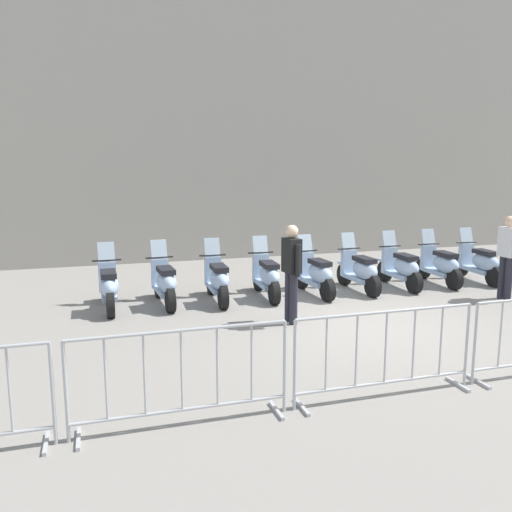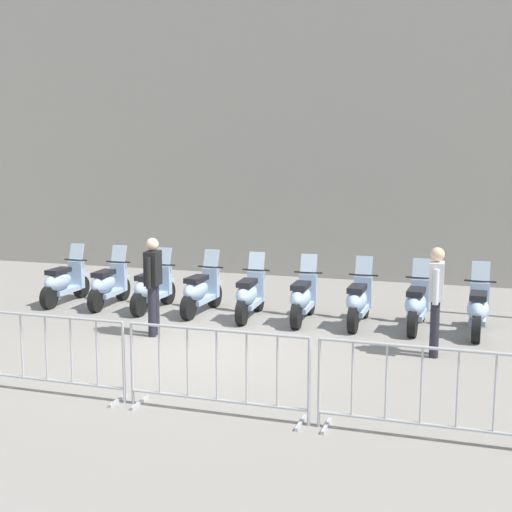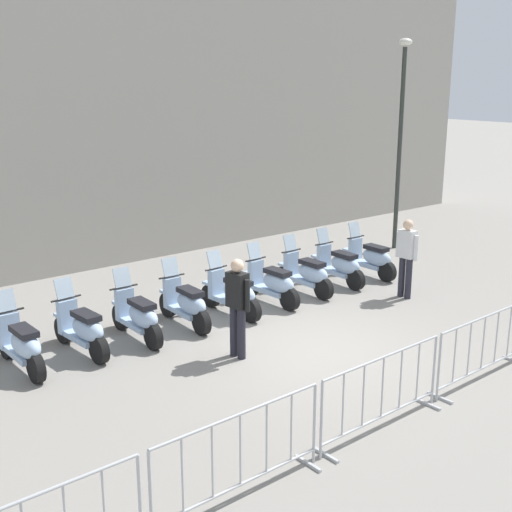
{
  "view_description": "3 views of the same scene",
  "coord_description": "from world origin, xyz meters",
  "px_view_note": "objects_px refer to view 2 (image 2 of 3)",
  "views": [
    {
      "loc": [
        -3.21,
        -8.26,
        2.72
      ],
      "look_at": [
        -1.58,
        2.43,
        0.85
      ],
      "focal_mm": 36.58,
      "sensor_mm": 36.0,
      "label": 1
    },
    {
      "loc": [
        5.43,
        -9.15,
        3.07
      ],
      "look_at": [
        -0.0,
        1.89,
        1.3
      ],
      "focal_mm": 47.03,
      "sensor_mm": 36.0,
      "label": 2
    },
    {
      "loc": [
        -6.4,
        -8.64,
        4.53
      ],
      "look_at": [
        0.56,
        2.8,
        0.99
      ],
      "focal_mm": 46.0,
      "sensor_mm": 36.0,
      "label": 3
    }
  ],
  "objects_px": {
    "motorcycle_2": "(152,289)",
    "motorcycle_7": "(417,306)",
    "officer_mid_plaza": "(436,295)",
    "motorcycle_0": "(63,283)",
    "motorcycle_6": "(358,302)",
    "motorcycle_4": "(249,296)",
    "motorcycle_8": "(478,310)",
    "motorcycle_5": "(303,299)",
    "motorcycle_3": "(200,292)",
    "barrier_segment_4": "(421,393)",
    "motorcycle_1": "(108,285)",
    "officer_near_row_end": "(153,280)",
    "barrier_segment_3": "(217,372)",
    "barrier_segment_2": "(46,355)"
  },
  "relations": [
    {
      "from": "motorcycle_7",
      "to": "barrier_segment_3",
      "type": "relative_size",
      "value": 0.75
    },
    {
      "from": "motorcycle_1",
      "to": "officer_near_row_end",
      "type": "bearing_deg",
      "value": -34.23
    },
    {
      "from": "motorcycle_2",
      "to": "motorcycle_4",
      "type": "distance_m",
      "value": 2.12
    },
    {
      "from": "barrier_segment_3",
      "to": "motorcycle_3",
      "type": "bearing_deg",
      "value": 123.03
    },
    {
      "from": "motorcycle_0",
      "to": "motorcycle_6",
      "type": "distance_m",
      "value": 6.35
    },
    {
      "from": "motorcycle_1",
      "to": "barrier_segment_2",
      "type": "distance_m",
      "value": 5.31
    },
    {
      "from": "motorcycle_1",
      "to": "motorcycle_6",
      "type": "height_order",
      "value": "same"
    },
    {
      "from": "barrier_segment_4",
      "to": "officer_near_row_end",
      "type": "distance_m",
      "value": 5.75
    },
    {
      "from": "motorcycle_2",
      "to": "motorcycle_7",
      "type": "bearing_deg",
      "value": 8.81
    },
    {
      "from": "barrier_segment_2",
      "to": "motorcycle_0",
      "type": "bearing_deg",
      "value": 129.99
    },
    {
      "from": "motorcycle_0",
      "to": "officer_mid_plaza",
      "type": "bearing_deg",
      "value": -2.98
    },
    {
      "from": "motorcycle_7",
      "to": "barrier_segment_4",
      "type": "distance_m",
      "value": 4.94
    },
    {
      "from": "motorcycle_0",
      "to": "officer_near_row_end",
      "type": "distance_m",
      "value": 3.55
    },
    {
      "from": "motorcycle_6",
      "to": "officer_mid_plaza",
      "type": "bearing_deg",
      "value": -38.58
    },
    {
      "from": "motorcycle_0",
      "to": "motorcycle_3",
      "type": "bearing_deg",
      "value": 8.4
    },
    {
      "from": "motorcycle_6",
      "to": "barrier_segment_2",
      "type": "distance_m",
      "value": 5.92
    },
    {
      "from": "motorcycle_5",
      "to": "officer_mid_plaza",
      "type": "bearing_deg",
      "value": -22.72
    },
    {
      "from": "motorcycle_8",
      "to": "barrier_segment_4",
      "type": "xyz_separation_m",
      "value": [
        0.09,
        -4.93,
        0.07
      ]
    },
    {
      "from": "motorcycle_2",
      "to": "officer_near_row_end",
      "type": "height_order",
      "value": "officer_near_row_end"
    },
    {
      "from": "motorcycle_1",
      "to": "motorcycle_6",
      "type": "xyz_separation_m",
      "value": [
        5.23,
        0.73,
        0.0
      ]
    },
    {
      "from": "motorcycle_1",
      "to": "motorcycle_7",
      "type": "distance_m",
      "value": 6.34
    },
    {
      "from": "motorcycle_2",
      "to": "motorcycle_6",
      "type": "distance_m",
      "value": 4.23
    },
    {
      "from": "motorcycle_0",
      "to": "motorcycle_7",
      "type": "bearing_deg",
      "value": 8.46
    },
    {
      "from": "motorcycle_4",
      "to": "motorcycle_8",
      "type": "distance_m",
      "value": 4.22
    },
    {
      "from": "motorcycle_4",
      "to": "officer_near_row_end",
      "type": "relative_size",
      "value": 0.99
    },
    {
      "from": "motorcycle_6",
      "to": "officer_mid_plaza",
      "type": "height_order",
      "value": "officer_mid_plaza"
    },
    {
      "from": "motorcycle_1",
      "to": "officer_mid_plaza",
      "type": "bearing_deg",
      "value": -4.96
    },
    {
      "from": "motorcycle_2",
      "to": "motorcycle_3",
      "type": "bearing_deg",
      "value": 10.05
    },
    {
      "from": "barrier_segment_4",
      "to": "officer_near_row_end",
      "type": "bearing_deg",
      "value": 155.22
    },
    {
      "from": "motorcycle_5",
      "to": "barrier_segment_3",
      "type": "xyz_separation_m",
      "value": [
        0.84,
        -4.78,
        0.07
      ]
    },
    {
      "from": "officer_mid_plaza",
      "to": "motorcycle_7",
      "type": "bearing_deg",
      "value": 112.53
    },
    {
      "from": "motorcycle_2",
      "to": "motorcycle_6",
      "type": "relative_size",
      "value": 1.0
    },
    {
      "from": "motorcycle_7",
      "to": "barrier_segment_4",
      "type": "xyz_separation_m",
      "value": [
        1.14,
        -4.81,
        0.07
      ]
    },
    {
      "from": "motorcycle_5",
      "to": "motorcycle_4",
      "type": "bearing_deg",
      "value": -170.31
    },
    {
      "from": "barrier_segment_2",
      "to": "motorcycle_7",
      "type": "bearing_deg",
      "value": 56.64
    },
    {
      "from": "officer_mid_plaza",
      "to": "motorcycle_3",
      "type": "bearing_deg",
      "value": 169.67
    },
    {
      "from": "motorcycle_7",
      "to": "officer_mid_plaza",
      "type": "distance_m",
      "value": 1.71
    },
    {
      "from": "motorcycle_1",
      "to": "barrier_segment_4",
      "type": "xyz_separation_m",
      "value": [
        7.41,
        -3.9,
        0.07
      ]
    },
    {
      "from": "motorcycle_4",
      "to": "motorcycle_6",
      "type": "height_order",
      "value": "same"
    },
    {
      "from": "motorcycle_2",
      "to": "motorcycle_8",
      "type": "xyz_separation_m",
      "value": [
        6.28,
        0.93,
        0.0
      ]
    },
    {
      "from": "motorcycle_2",
      "to": "motorcycle_8",
      "type": "height_order",
      "value": "same"
    },
    {
      "from": "motorcycle_3",
      "to": "motorcycle_4",
      "type": "height_order",
      "value": "same"
    },
    {
      "from": "motorcycle_8",
      "to": "officer_near_row_end",
      "type": "relative_size",
      "value": 1.0
    },
    {
      "from": "motorcycle_3",
      "to": "officer_mid_plaza",
      "type": "relative_size",
      "value": 1.0
    },
    {
      "from": "motorcycle_3",
      "to": "barrier_segment_4",
      "type": "relative_size",
      "value": 0.75
    },
    {
      "from": "motorcycle_2",
      "to": "officer_near_row_end",
      "type": "bearing_deg",
      "value": -54.02
    },
    {
      "from": "motorcycle_4",
      "to": "barrier_segment_2",
      "type": "height_order",
      "value": "motorcycle_4"
    },
    {
      "from": "motorcycle_2",
      "to": "officer_near_row_end",
      "type": "distance_m",
      "value": 2.04
    },
    {
      "from": "motorcycle_8",
      "to": "motorcycle_5",
      "type": "bearing_deg",
      "value": -171.04
    },
    {
      "from": "motorcycle_7",
      "to": "motorcycle_4",
      "type": "bearing_deg",
      "value": -170.02
    }
  ]
}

